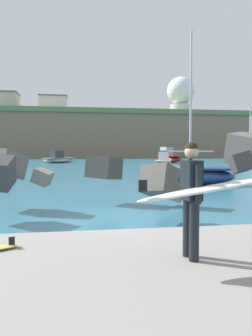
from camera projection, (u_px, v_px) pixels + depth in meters
ground_plane at (118, 222)px, 8.81m from camera, size 400.00×400.00×0.00m
walkway_path at (156, 272)px, 4.86m from camera, size 48.00×4.40×0.24m
breakwater_jetty at (43, 177)px, 10.13m from camera, size 31.14×6.39×2.56m
surfer_with_board at (196, 192)px, 4.95m from camera, size 2.11×1.21×1.78m
boat_near_centre at (59, 159)px, 50.34m from camera, size 5.49×5.36×1.89m
boat_near_right at (196, 175)px, 18.35m from camera, size 4.59×3.19×8.38m
boat_mid_left at (248, 161)px, 42.27m from camera, size 2.20×4.14×7.42m
boat_mid_right at (164, 162)px, 35.57m from camera, size 3.57×6.20×1.87m
boat_far_left at (168, 157)px, 51.73m from camera, size 3.96×6.40×2.50m
mooring_buoy_inner at (200, 170)px, 27.66m from camera, size 0.44×0.44×0.44m
headland_bluff at (90, 136)px, 98.49m from camera, size 81.60×38.18×12.12m
radar_dome at (181, 94)px, 96.40m from camera, size 7.98×7.98×10.97m
station_building_west at (7, 102)px, 85.79m from camera, size 5.55×7.53×4.52m
station_building_central at (53, 104)px, 91.20m from camera, size 7.62×5.37×4.60m
station_building_east at (5, 103)px, 86.64m from camera, size 4.33×5.15×4.14m
station_building_annex at (54, 106)px, 100.56m from camera, size 7.48×5.97×6.08m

